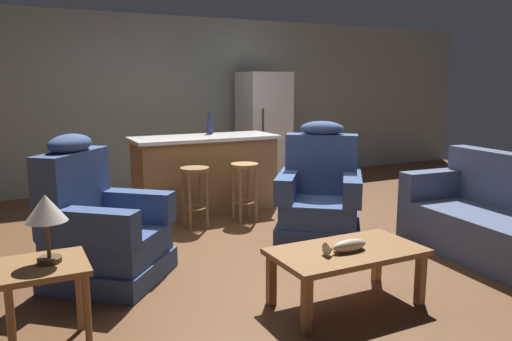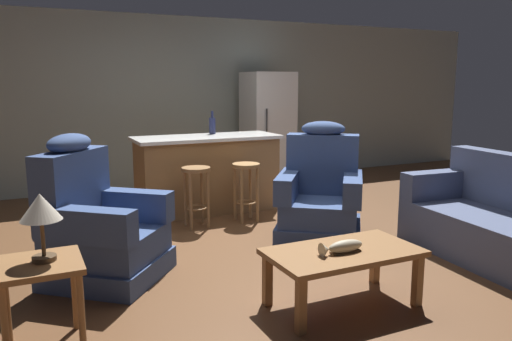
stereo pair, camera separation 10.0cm
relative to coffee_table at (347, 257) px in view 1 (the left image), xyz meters
name	(u,v)px [view 1 (the left image)]	position (x,y,z in m)	size (l,w,h in m)	color
ground_plane	(253,240)	(0.05, 1.64, -0.36)	(12.00, 12.00, 0.00)	brown
back_wall	(163,102)	(0.05, 4.76, 0.94)	(12.00, 0.05, 2.60)	#939E93
coffee_table	(347,257)	(0.00, 0.00, 0.00)	(1.10, 0.60, 0.42)	olive
fish_figurine	(346,247)	(-0.05, -0.05, 0.10)	(0.34, 0.10, 0.10)	#4C3823
couch	(508,224)	(1.86, 0.08, -0.02)	(0.97, 1.96, 0.94)	#4C5675
recliner_near_lamp	(99,229)	(-1.52, 1.30, 0.06)	(1.18, 1.18, 1.20)	#384C7A
recliner_near_island	(320,197)	(0.75, 1.47, 0.06)	(1.18, 1.18, 1.20)	#384C7A
end_table	(46,280)	(-2.00, 0.26, 0.10)	(0.48, 0.48, 0.56)	olive
table_lamp	(46,211)	(-1.96, 0.27, 0.50)	(0.24, 0.24, 0.41)	#4C3823
kitchen_island	(205,174)	(0.05, 2.99, 0.11)	(1.80, 0.70, 0.95)	olive
bar_stool_left	(195,186)	(-0.31, 2.36, 0.11)	(0.32, 0.32, 0.68)	olive
bar_stool_right	(245,181)	(0.30, 2.36, 0.11)	(0.32, 0.32, 0.68)	#A87A47
refrigerator	(264,129)	(1.50, 4.19, 0.52)	(0.70, 0.69, 1.76)	white
bottle_tall_green	(210,125)	(0.20, 3.20, 0.70)	(0.08, 0.08, 0.29)	#23284C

